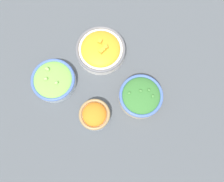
# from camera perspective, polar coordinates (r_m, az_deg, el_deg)

# --- Properties ---
(ground_plane) EXTENTS (3.00, 3.00, 0.00)m
(ground_plane) POSITION_cam_1_polar(r_m,az_deg,el_deg) (0.86, 0.00, -0.45)
(ground_plane) COLOR #4C5156
(bowl_broccoli) EXTENTS (0.16, 0.16, 0.08)m
(bowl_broccoli) POSITION_cam_1_polar(r_m,az_deg,el_deg) (0.83, 7.50, -1.37)
(bowl_broccoli) COLOR beige
(bowl_broccoli) RESTS_ON ground_plane
(bowl_lettuce) EXTENTS (0.17, 0.17, 0.06)m
(bowl_lettuce) POSITION_cam_1_polar(r_m,az_deg,el_deg) (0.88, -15.04, 2.75)
(bowl_lettuce) COLOR #B2C1CC
(bowl_lettuce) RESTS_ON ground_plane
(bowl_carrots) EXTENTS (0.12, 0.12, 0.06)m
(bowl_carrots) POSITION_cam_1_polar(r_m,az_deg,el_deg) (0.82, -4.55, -6.16)
(bowl_carrots) COLOR #B2C1CC
(bowl_carrots) RESTS_ON ground_plane
(bowl_squash) EXTENTS (0.20, 0.20, 0.06)m
(bowl_squash) POSITION_cam_1_polar(r_m,az_deg,el_deg) (0.90, -2.97, 10.75)
(bowl_squash) COLOR silver
(bowl_squash) RESTS_ON ground_plane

